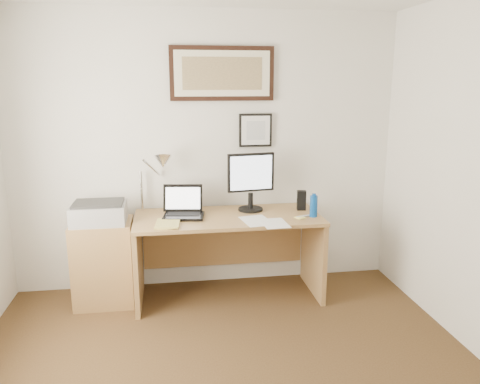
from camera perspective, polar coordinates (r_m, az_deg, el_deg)
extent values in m
cube|color=white|center=(4.28, -4.14, 4.80)|extent=(3.50, 0.02, 2.50)
cube|color=olive|center=(4.23, -16.24, -8.26)|extent=(0.50, 0.40, 0.73)
cylinder|color=#0B4599|center=(4.05, 8.97, -1.73)|extent=(0.06, 0.06, 0.18)
cylinder|color=#0B4599|center=(4.02, 9.02, -0.33)|extent=(0.03, 0.03, 0.02)
cube|color=black|center=(4.25, 7.50, -1.01)|extent=(0.09, 0.08, 0.18)
cube|color=white|center=(3.90, 2.02, -3.53)|extent=(0.27, 0.35, 0.00)
cube|color=white|center=(3.84, 4.23, -3.82)|extent=(0.22, 0.30, 0.00)
cube|color=#FFF378|center=(4.00, 7.32, -3.11)|extent=(0.10, 0.10, 0.01)
cylinder|color=white|center=(4.04, 7.70, -2.94)|extent=(0.14, 0.06, 0.02)
imported|color=#D2C463|center=(3.84, -10.24, -3.86)|extent=(0.21, 0.28, 0.02)
cube|color=olive|center=(4.05, -1.48, -3.14)|extent=(1.60, 0.70, 0.03)
cube|color=olive|center=(4.15, -12.31, -8.50)|extent=(0.04, 0.65, 0.72)
cube|color=olive|center=(4.33, 8.94, -7.43)|extent=(0.04, 0.65, 0.72)
cube|color=olive|center=(4.45, -1.99, -5.47)|extent=(1.50, 0.03, 0.55)
cube|color=black|center=(4.02, -6.87, -2.95)|extent=(0.37, 0.29, 0.02)
cube|color=black|center=(4.04, -6.89, -2.65)|extent=(0.30, 0.17, 0.00)
cube|color=black|center=(4.12, -6.98, -0.72)|extent=(0.35, 0.12, 0.23)
cube|color=white|center=(4.11, -6.98, -0.75)|extent=(0.30, 0.09, 0.18)
cylinder|color=black|center=(4.22, 1.29, -2.11)|extent=(0.22, 0.22, 0.02)
cylinder|color=black|center=(4.20, 1.29, -1.06)|extent=(0.04, 0.04, 0.14)
cube|color=black|center=(4.13, 1.34, 2.41)|extent=(0.42, 0.09, 0.34)
cube|color=silver|center=(4.11, 1.38, 2.35)|extent=(0.38, 0.06, 0.30)
cube|color=#A1A1A3|center=(4.07, -16.81, -2.53)|extent=(0.44, 0.34, 0.16)
cube|color=#2C2C2C|center=(4.05, -16.90, -1.31)|extent=(0.40, 0.30, 0.02)
cylinder|color=silver|center=(4.26, -11.92, 0.11)|extent=(0.02, 0.02, 0.36)
cylinder|color=silver|center=(4.15, -10.73, 2.93)|extent=(0.15, 0.23, 0.19)
cone|color=silver|center=(4.08, -9.38, 3.66)|extent=(0.16, 0.18, 0.15)
cube|color=black|center=(4.23, -2.19, 14.23)|extent=(0.92, 0.03, 0.47)
cube|color=beige|center=(4.21, -2.16, 14.24)|extent=(0.84, 0.01, 0.39)
cube|color=olive|center=(4.20, -2.15, 14.24)|extent=(0.70, 0.00, 0.28)
cube|color=black|center=(4.29, 1.89, 7.54)|extent=(0.30, 0.02, 0.30)
cube|color=white|center=(4.28, 1.93, 7.52)|extent=(0.26, 0.00, 0.26)
cube|color=#B0B5BA|center=(4.27, 1.94, 7.51)|extent=(0.17, 0.00, 0.17)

